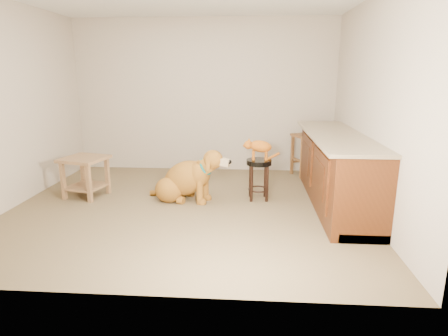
# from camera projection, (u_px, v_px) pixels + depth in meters

# --- Properties ---
(floor) EXTENTS (4.50, 4.00, 0.01)m
(floor) POSITION_uv_depth(u_px,v_px,m) (187.00, 207.00, 4.87)
(floor) COLOR brown
(floor) RESTS_ON ground
(room_shell) EXTENTS (4.54, 4.04, 2.62)m
(room_shell) POSITION_uv_depth(u_px,v_px,m) (183.00, 75.00, 4.46)
(room_shell) COLOR #B0A18E
(room_shell) RESTS_ON ground
(cabinet_run) EXTENTS (0.70, 2.56, 0.94)m
(cabinet_run) POSITION_uv_depth(u_px,v_px,m) (336.00, 171.00, 4.92)
(cabinet_run) COLOR #441F0C
(cabinet_run) RESTS_ON ground
(padded_stool) EXTENTS (0.34, 0.34, 0.56)m
(padded_stool) POSITION_uv_depth(u_px,v_px,m) (259.00, 171.00, 5.09)
(padded_stool) COLOR black
(padded_stool) RESTS_ON ground
(wood_stool) EXTENTS (0.51, 0.51, 0.70)m
(wood_stool) POSITION_uv_depth(u_px,v_px,m) (305.00, 154.00, 6.31)
(wood_stool) COLOR brown
(wood_stool) RESTS_ON ground
(side_table) EXTENTS (0.66, 0.66, 0.56)m
(side_table) POSITION_uv_depth(u_px,v_px,m) (85.00, 171.00, 5.22)
(side_table) COLOR brown
(side_table) RESTS_ON ground
(golden_retriever) EXTENTS (1.18, 0.69, 0.78)m
(golden_retriever) POSITION_uv_depth(u_px,v_px,m) (186.00, 180.00, 5.08)
(golden_retriever) COLOR brown
(golden_retriever) RESTS_ON ground
(tabby_kitten) EXTENTS (0.51, 0.21, 0.32)m
(tabby_kitten) POSITION_uv_depth(u_px,v_px,m) (258.00, 147.00, 5.01)
(tabby_kitten) COLOR #9B4B0F
(tabby_kitten) RESTS_ON padded_stool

